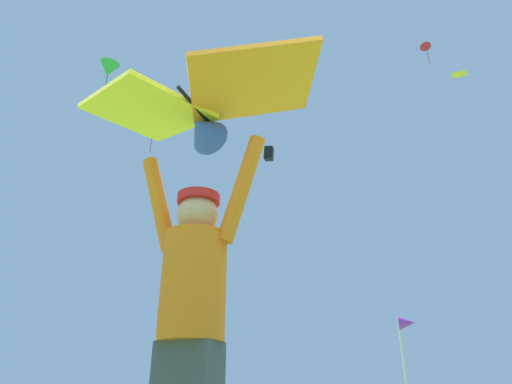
# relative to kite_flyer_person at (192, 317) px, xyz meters

# --- Properties ---
(kite_flyer_person) EXTENTS (0.81, 0.37, 1.92)m
(kite_flyer_person) POSITION_rel_kite_flyer_person_xyz_m (0.00, 0.00, 0.00)
(kite_flyer_person) COLOR #424751
(kite_flyer_person) RESTS_ON ground
(held_stunt_kite) EXTENTS (1.64, 0.93, 0.39)m
(held_stunt_kite) POSITION_rel_kite_flyer_person_xyz_m (-0.01, -0.06, 1.24)
(held_stunt_kite) COLOR black
(distant_kite_green_mid_right) EXTENTS (1.17, 1.14, 1.79)m
(distant_kite_green_mid_right) POSITION_rel_kite_flyer_person_xyz_m (-8.79, 10.15, 11.92)
(distant_kite_green_mid_right) COLOR green
(distant_kite_black_low_right) EXTENTS (0.80, 0.80, 1.22)m
(distant_kite_black_low_right) POSITION_rel_kite_flyer_person_xyz_m (-6.72, 29.07, 18.15)
(distant_kite_black_low_right) COLOR black
(distant_kite_magenta_mid_left) EXTENTS (1.08, 0.96, 1.80)m
(distant_kite_magenta_mid_left) POSITION_rel_kite_flyer_person_xyz_m (-10.55, 17.00, 13.49)
(distant_kite_magenta_mid_left) COLOR #DB2393
(distant_kite_yellow_overhead_distant) EXTENTS (0.99, 0.99, 0.25)m
(distant_kite_yellow_overhead_distant) POSITION_rel_kite_flyer_person_xyz_m (6.47, 19.78, 16.02)
(distant_kite_yellow_overhead_distant) COLOR yellow
(distant_kite_red_high_left) EXTENTS (0.85, 0.95, 1.57)m
(distant_kite_red_high_left) POSITION_rel_kite_flyer_person_xyz_m (5.30, 21.03, 19.21)
(distant_kite_red_high_left) COLOR red
(marker_flag) EXTENTS (0.30, 0.24, 1.92)m
(marker_flag) POSITION_rel_kite_flyer_person_xyz_m (1.28, 6.39, 0.73)
(marker_flag) COLOR silver
(marker_flag) RESTS_ON ground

